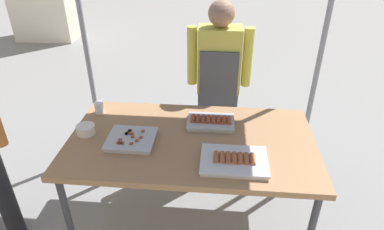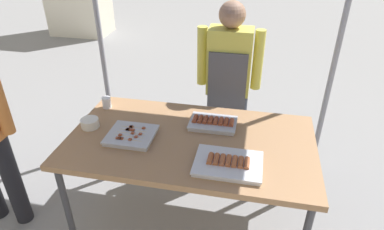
% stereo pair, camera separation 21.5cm
% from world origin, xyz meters
% --- Properties ---
extents(ground_plane, '(18.00, 18.00, 0.00)m').
position_xyz_m(ground_plane, '(0.00, 0.00, 0.00)').
color(ground_plane, slate).
extents(stall_table, '(1.60, 0.90, 0.75)m').
position_xyz_m(stall_table, '(0.00, 0.00, 0.70)').
color(stall_table, '#9E724C').
rests_on(stall_table, ground).
extents(tray_grilled_sausages, '(0.39, 0.28, 0.05)m').
position_xyz_m(tray_grilled_sausages, '(0.27, -0.23, 0.77)').
color(tray_grilled_sausages, silver).
rests_on(tray_grilled_sausages, stall_table).
extents(tray_meat_skewers, '(0.30, 0.28, 0.04)m').
position_xyz_m(tray_meat_skewers, '(-0.38, -0.07, 0.77)').
color(tray_meat_skewers, '#ADADB2').
rests_on(tray_meat_skewers, stall_table).
extents(tray_pork_links, '(0.32, 0.22, 0.05)m').
position_xyz_m(tray_pork_links, '(0.12, 0.19, 0.77)').
color(tray_pork_links, '#ADADB2').
rests_on(tray_pork_links, stall_table).
extents(condiment_bowl, '(0.12, 0.12, 0.06)m').
position_xyz_m(condiment_bowl, '(-0.70, 0.00, 0.78)').
color(condiment_bowl, silver).
rests_on(condiment_bowl, stall_table).
extents(drink_cup_near_edge, '(0.07, 0.07, 0.08)m').
position_xyz_m(drink_cup_near_edge, '(-0.70, 0.28, 0.79)').
color(drink_cup_near_edge, white).
rests_on(drink_cup_near_edge, stall_table).
extents(vendor_woman, '(0.52, 0.22, 1.48)m').
position_xyz_m(vendor_woman, '(0.16, 0.74, 0.87)').
color(vendor_woman, '#333842').
rests_on(vendor_woman, ground).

